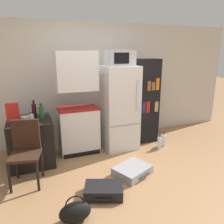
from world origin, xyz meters
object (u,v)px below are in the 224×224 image
(water_bottle_middle, at_px, (159,143))
(cereal_box, at_px, (13,113))
(kitchen_hutch, at_px, (78,107))
(refrigerator, at_px, (120,108))
(suitcase_large_flat, at_px, (104,191))
(bowl, at_px, (25,118))
(handbag, at_px, (75,212))
(bottle_clear_short, at_px, (31,118))
(water_bottle_front, at_px, (164,140))
(chair, at_px, (26,147))
(bookshelf, at_px, (146,101))
(microwave, at_px, (120,58))
(bottle_green_tall, at_px, (41,112))
(bottle_wine_dark, at_px, (34,110))
(side_table, at_px, (31,142))
(suitcase_small_flat, at_px, (132,170))

(water_bottle_middle, bearing_deg, cereal_box, 173.36)
(water_bottle_middle, bearing_deg, kitchen_hutch, 162.60)
(kitchen_hutch, distance_m, refrigerator, 0.80)
(suitcase_large_flat, xyz_separation_m, water_bottle_middle, (1.48, 0.97, 0.05))
(bowl, height_order, handbag, bowl)
(bottle_clear_short, distance_m, cereal_box, 0.29)
(refrigerator, distance_m, water_bottle_front, 1.12)
(bottle_clear_short, distance_m, bowl, 0.20)
(refrigerator, distance_m, suitcase_large_flat, 1.74)
(chair, bearing_deg, bottle_clear_short, 88.09)
(kitchen_hutch, height_order, refrigerator, kitchen_hutch)
(bookshelf, height_order, chair, bookshelf)
(refrigerator, distance_m, microwave, 0.94)
(bottle_green_tall, height_order, water_bottle_front, bottle_green_tall)
(refrigerator, relative_size, bookshelf, 0.93)
(chair, distance_m, handbag, 1.22)
(bowl, bearing_deg, bottle_wine_dark, 5.05)
(bowl, bearing_deg, bottle_green_tall, -11.94)
(side_table, relative_size, bottle_clear_short, 5.28)
(refrigerator, xyz_separation_m, cereal_box, (-1.86, -0.10, 0.12))
(bowl, bearing_deg, water_bottle_front, -6.63)
(bowl, xyz_separation_m, water_bottle_front, (2.54, -0.29, -0.67))
(cereal_box, relative_size, suitcase_large_flat, 0.51)
(chair, relative_size, handbag, 2.55)
(bottle_wine_dark, bearing_deg, chair, -104.81)
(side_table, relative_size, cereal_box, 2.57)
(bowl, relative_size, chair, 0.15)
(kitchen_hutch, xyz_separation_m, microwave, (0.80, -0.07, 0.87))
(side_table, xyz_separation_m, water_bottle_middle, (2.32, -0.32, -0.26))
(bottle_wine_dark, bearing_deg, bowl, -174.95)
(cereal_box, xyz_separation_m, handbag, (0.62, -1.58, -0.80))
(water_bottle_front, bearing_deg, bottle_green_tall, 173.98)
(bottle_green_tall, bearing_deg, bottle_clear_short, -144.39)
(bottle_clear_short, height_order, water_bottle_middle, bottle_clear_short)
(bottle_wine_dark, distance_m, suitcase_small_flat, 1.88)
(kitchen_hutch, height_order, microwave, microwave)
(refrigerator, height_order, handbag, refrigerator)
(kitchen_hutch, bearing_deg, handbag, -104.32)
(cereal_box, distance_m, water_bottle_front, 2.83)
(bottle_clear_short, xyz_separation_m, water_bottle_middle, (2.28, -0.22, -0.71))
(bottle_green_tall, relative_size, chair, 0.27)
(suitcase_large_flat, bearing_deg, chair, 162.33)
(refrigerator, bearing_deg, chair, -159.71)
(bookshelf, bearing_deg, bottle_green_tall, -175.22)
(kitchen_hutch, distance_m, cereal_box, 1.08)
(microwave, height_order, water_bottle_middle, microwave)
(suitcase_small_flat, bearing_deg, bottle_wine_dark, 117.69)
(cereal_box, height_order, suitcase_large_flat, cereal_box)
(kitchen_hutch, relative_size, refrigerator, 1.17)
(bowl, distance_m, water_bottle_front, 2.64)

